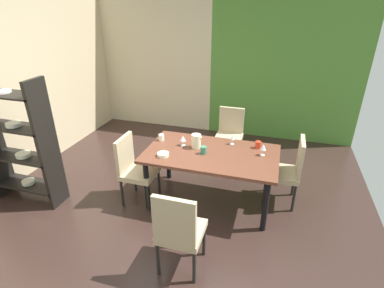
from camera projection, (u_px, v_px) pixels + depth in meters
ground_plane at (168, 218)px, 3.90m from camera, size 5.28×6.14×0.02m
back_panel_interior at (154, 59)px, 6.23m from camera, size 2.46×0.10×2.89m
garden_window_panel at (285, 66)px, 5.55m from camera, size 2.82×0.10×2.89m
dining_table at (211, 158)px, 3.93m from camera, size 1.72×1.00×0.76m
chair_head_far at (230, 133)px, 5.08m from camera, size 0.44×0.45×0.92m
chair_left_near at (134, 167)px, 4.02m from camera, size 0.44×0.44×0.95m
chair_head_near at (179, 230)px, 2.91m from camera, size 0.44×0.44×0.98m
chair_right_far at (289, 169)px, 3.97m from camera, size 0.44×0.44×0.96m
display_shelf at (19, 142)px, 3.92m from camera, size 0.97×0.33×1.74m
wine_glass_right at (183, 139)px, 4.05m from camera, size 0.08×0.08×0.14m
wine_glass_near_window at (263, 147)px, 3.78m from camera, size 0.07×0.07×0.16m
wine_glass_east at (232, 137)px, 4.08m from camera, size 0.06×0.06×0.14m
serving_bowl_near_shelf at (163, 155)px, 3.80m from camera, size 0.15×0.15×0.04m
cup_corner at (161, 137)px, 4.22m from camera, size 0.08×0.08×0.09m
cup_front at (258, 145)px, 4.00m from camera, size 0.08×0.08×0.09m
cup_west at (203, 150)px, 3.85m from camera, size 0.08×0.08×0.10m
pitcher_south at (196, 141)px, 3.99m from camera, size 0.14×0.13×0.19m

